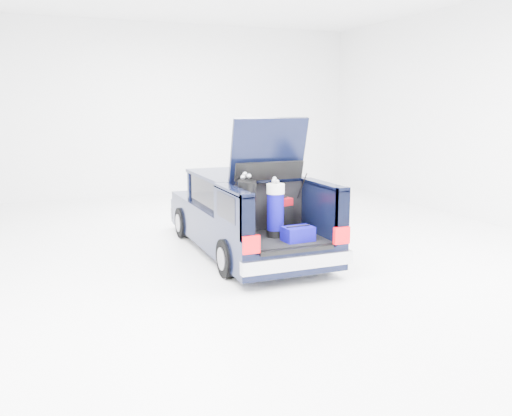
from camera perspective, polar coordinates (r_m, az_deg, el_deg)
name	(u,v)px	position (r m, az deg, el deg)	size (l,w,h in m)	color
ground	(246,251)	(10.09, -1.06, -4.54)	(14.00, 14.00, 0.00)	white
car	(244,214)	(10.03, -1.29, -0.68)	(1.87, 4.65, 2.47)	black
red_suitcase	(281,215)	(8.98, 2.62, -0.73)	(0.40, 0.31, 0.58)	maroon
black_golf_bag	(246,209)	(8.45, -1.04, -0.11)	(0.30, 0.38, 1.04)	black
blue_golf_bag	(275,210)	(8.58, 2.06, -0.18)	(0.35, 0.35, 0.96)	black
blue_duffel	(298,234)	(8.40, 4.44, -2.72)	(0.49, 0.34, 0.25)	#0B057B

